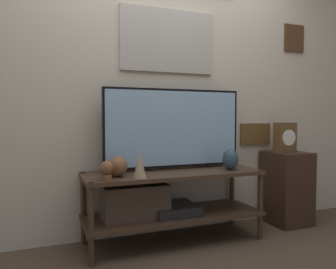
{
  "coord_description": "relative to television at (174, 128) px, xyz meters",
  "views": [
    {
      "loc": [
        -0.97,
        -2.09,
        0.98
      ],
      "look_at": [
        -0.05,
        0.28,
        0.86
      ],
      "focal_mm": 35.0,
      "sensor_mm": 36.0,
      "label": 1
    }
  ],
  "objects": [
    {
      "name": "decorative_bust",
      "position": [
        -0.61,
        -0.28,
        -0.26
      ],
      "size": [
        0.09,
        0.09,
        0.13
      ],
      "color": "brown",
      "rests_on": "media_console"
    },
    {
      "name": "television",
      "position": [
        0.0,
        0.0,
        0.0
      ],
      "size": [
        1.18,
        0.05,
        0.66
      ],
      "color": "black",
      "rests_on": "media_console"
    },
    {
      "name": "vase_urn_stoneware",
      "position": [
        0.42,
        -0.19,
        -0.25
      ],
      "size": [
        0.13,
        0.14,
        0.17
      ],
      "color": "#2D4251",
      "rests_on": "media_console"
    },
    {
      "name": "mantel_clock",
      "position": [
        1.09,
        -0.06,
        -0.1
      ],
      "size": [
        0.19,
        0.11,
        0.27
      ],
      "color": "brown",
      "rests_on": "side_table"
    },
    {
      "name": "wall_back",
      "position": [
        -0.04,
        0.19,
        0.46
      ],
      "size": [
        6.4,
        0.08,
        2.7
      ],
      "color": "beige",
      "rests_on": "ground_plane"
    },
    {
      "name": "media_console",
      "position": [
        -0.17,
        -0.11,
        -0.55
      ],
      "size": [
        1.41,
        0.48,
        0.56
      ],
      "color": "#422D1E",
      "rests_on": "ground_plane"
    },
    {
      "name": "side_table",
      "position": [
        1.11,
        -0.06,
        -0.57
      ],
      "size": [
        0.34,
        0.38,
        0.67
      ],
      "color": "#382319",
      "rests_on": "ground_plane"
    },
    {
      "name": "ground_plane",
      "position": [
        -0.05,
        -0.39,
        -0.9
      ],
      "size": [
        12.0,
        12.0,
        0.0
      ],
      "primitive_type": "plane",
      "color": "#4C3D2D"
    },
    {
      "name": "vase_slim_bronze",
      "position": [
        -0.38,
        -0.28,
        -0.25
      ],
      "size": [
        0.1,
        0.1,
        0.18
      ],
      "color": "tan",
      "rests_on": "media_console"
    },
    {
      "name": "vase_round_glass",
      "position": [
        -0.51,
        -0.16,
        -0.26
      ],
      "size": [
        0.15,
        0.15,
        0.15
      ],
      "color": "brown",
      "rests_on": "media_console"
    }
  ]
}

